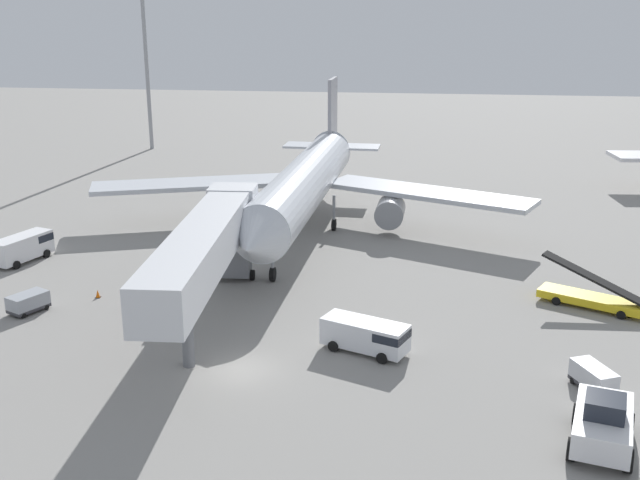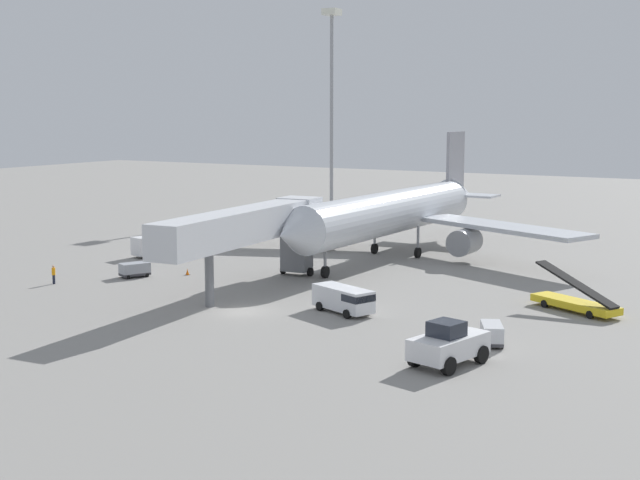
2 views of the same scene
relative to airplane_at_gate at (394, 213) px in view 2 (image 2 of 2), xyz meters
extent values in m
plane|color=gray|center=(0.48, -28.65, -4.61)|extent=(300.00, 300.00, 0.00)
cylinder|color=silver|center=(-0.05, -1.41, 0.12)|extent=(5.53, 32.04, 4.42)
cone|color=silver|center=(-0.67, -19.24, 0.12)|extent=(4.46, 3.93, 4.33)
cone|color=silver|center=(0.61, 17.46, 0.46)|extent=(4.40, 6.02, 4.20)
cube|color=gray|center=(0.56, 16.00, 4.54)|extent=(0.52, 4.63, 7.07)
cube|color=silver|center=(3.20, 15.48, 0.68)|extent=(5.42, 3.54, 0.24)
cube|color=silver|center=(-2.10, 15.67, 0.68)|extent=(5.42, 3.54, 0.24)
cube|color=silver|center=(11.18, 1.03, -0.87)|extent=(19.80, 12.20, 0.44)
cube|color=silver|center=(-11.08, 1.81, -0.87)|extent=(20.02, 11.05, 0.44)
cylinder|color=gray|center=(7.80, -0.07, -2.47)|extent=(2.74, 3.50, 2.62)
cylinder|color=gray|center=(-7.79, 0.48, -2.47)|extent=(2.74, 3.50, 2.62)
cylinder|color=gray|center=(-0.48, -13.85, -2.63)|extent=(0.28, 0.28, 2.86)
cylinder|color=black|center=(-0.48, -13.85, -4.06)|extent=(0.39, 1.11, 1.10)
cylinder|color=gray|center=(2.56, 0.41, -2.63)|extent=(0.28, 0.28, 2.86)
cylinder|color=black|center=(2.56, 0.41, -4.06)|extent=(0.39, 1.11, 1.10)
cylinder|color=gray|center=(-2.52, 0.59, -2.63)|extent=(0.28, 0.28, 2.86)
cylinder|color=black|center=(-2.52, 0.59, -4.06)|extent=(0.39, 1.11, 1.10)
cube|color=silver|center=(-2.84, -24.36, 1.17)|extent=(4.31, 21.13, 2.70)
cube|color=red|center=(-4.36, -24.46, 1.17)|extent=(1.15, 17.59, 0.44)
cube|color=silver|center=(-3.54, -13.30, 1.17)|extent=(3.62, 3.01, 2.84)
cube|color=#232833|center=(-3.62, -12.00, 1.42)|extent=(3.31, 0.45, 0.90)
cube|color=slate|center=(-3.50, -13.89, -2.20)|extent=(2.66, 1.96, 4.04)
cylinder|color=black|center=(-4.92, -13.98, -4.21)|extent=(0.35, 0.82, 0.80)
cylinder|color=black|center=(-2.08, -13.80, -4.21)|extent=(0.35, 0.82, 0.80)
cylinder|color=slate|center=(-2.57, -28.55, -2.40)|extent=(0.70, 0.70, 4.44)
cube|color=white|center=(19.39, -34.14, -3.42)|extent=(3.78, 5.66, 1.29)
cube|color=#232833|center=(19.33, -34.39, -2.33)|extent=(2.19, 2.19, 0.90)
cylinder|color=black|center=(20.15, -36.08, -4.06)|extent=(0.66, 1.17, 1.10)
cylinder|color=black|center=(17.79, -35.47, -4.06)|extent=(0.66, 1.17, 1.10)
cylinder|color=black|center=(21.00, -32.82, -4.06)|extent=(0.66, 1.17, 1.10)
cylinder|color=black|center=(18.63, -32.21, -4.06)|extent=(0.66, 1.17, 1.10)
cube|color=yellow|center=(22.63, -16.13, -4.04)|extent=(7.41, 5.11, 0.55)
cube|color=black|center=(22.63, -16.13, -2.48)|extent=(7.04, 4.34, 2.53)
cylinder|color=black|center=(20.25, -15.95, -4.31)|extent=(0.63, 0.47, 0.60)
cylinder|color=black|center=(21.11, -14.30, -4.31)|extent=(0.63, 0.47, 0.60)
cylinder|color=black|center=(24.16, -17.97, -4.31)|extent=(0.63, 0.47, 0.60)
cylinder|color=black|center=(25.01, -16.32, -4.31)|extent=(0.63, 0.47, 0.60)
cube|color=white|center=(7.44, -25.23, -3.49)|extent=(5.60, 3.79, 1.66)
cube|color=#1E232D|center=(9.10, -25.91, -3.13)|extent=(2.30, 2.45, 0.53)
cylinder|color=black|center=(9.31, -25.00, -4.27)|extent=(0.76, 0.58, 0.68)
cylinder|color=black|center=(8.60, -26.71, -4.27)|extent=(0.76, 0.58, 0.68)
cylinder|color=black|center=(6.29, -23.75, -4.27)|extent=(0.76, 0.58, 0.68)
cylinder|color=black|center=(5.58, -25.46, -4.27)|extent=(0.76, 0.58, 0.68)
cube|color=white|center=(-21.79, -12.03, -3.38)|extent=(3.38, 5.56, 1.90)
cube|color=#1E232D|center=(-21.24, -10.33, -2.96)|extent=(2.31, 2.18, 0.61)
cylinder|color=black|center=(-22.14, -10.21, -4.27)|extent=(0.53, 0.75, 0.68)
cylinder|color=black|center=(-20.44, -10.75, -4.27)|extent=(0.53, 0.75, 0.68)
cylinder|color=black|center=(-23.14, -13.30, -4.27)|extent=(0.53, 0.75, 0.68)
cylinder|color=black|center=(-21.44, -13.85, -4.27)|extent=(0.53, 0.75, 0.68)
cube|color=#38383D|center=(-15.94, -22.11, -4.32)|extent=(2.45, 2.98, 0.22)
cube|color=#999EA5|center=(-15.94, -22.11, -3.76)|extent=(2.45, 2.98, 0.91)
cylinder|color=black|center=(-15.74, -23.22, -4.43)|extent=(0.27, 0.38, 0.36)
cylinder|color=black|center=(-16.94, -22.63, -4.43)|extent=(0.27, 0.38, 0.36)
cylinder|color=black|center=(-14.94, -21.59, -4.43)|extent=(0.27, 0.38, 0.36)
cylinder|color=black|center=(-16.14, -21.00, -4.43)|extent=(0.27, 0.38, 0.36)
cube|color=#38383D|center=(20.18, -28.44, -4.32)|extent=(2.30, 3.02, 0.22)
cube|color=silver|center=(20.18, -28.44, -3.72)|extent=(2.30, 3.02, 1.00)
cylinder|color=black|center=(21.11, -29.07, -4.43)|extent=(0.26, 0.38, 0.36)
cylinder|color=black|center=(20.04, -29.56, -4.43)|extent=(0.26, 0.38, 0.36)
cylinder|color=black|center=(20.31, -27.32, -4.43)|extent=(0.26, 0.38, 0.36)
cylinder|color=black|center=(19.24, -27.81, -4.43)|extent=(0.26, 0.38, 0.36)
cylinder|color=#1E2333|center=(-19.96, -28.13, -4.21)|extent=(0.32, 0.32, 0.81)
cylinder|color=orange|center=(-19.96, -28.13, -3.49)|extent=(0.42, 0.42, 0.64)
sphere|color=tan|center=(-19.96, -28.13, -3.04)|extent=(0.22, 0.22, 0.22)
cube|color=black|center=(-12.35, -18.93, -4.60)|extent=(0.37, 0.37, 0.03)
cone|color=orange|center=(-12.35, -18.93, -4.32)|extent=(0.32, 0.32, 0.55)
cylinder|color=#93969B|center=(-29.28, 39.60, 10.30)|extent=(0.56, 0.56, 29.83)
cube|color=silver|center=(-29.28, 39.60, 25.71)|extent=(2.40, 2.40, 1.00)
camera|label=1|loc=(10.33, -67.00, 15.38)|focal=42.22mm
camera|label=2|loc=(37.68, -81.97, 10.55)|focal=48.80mm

